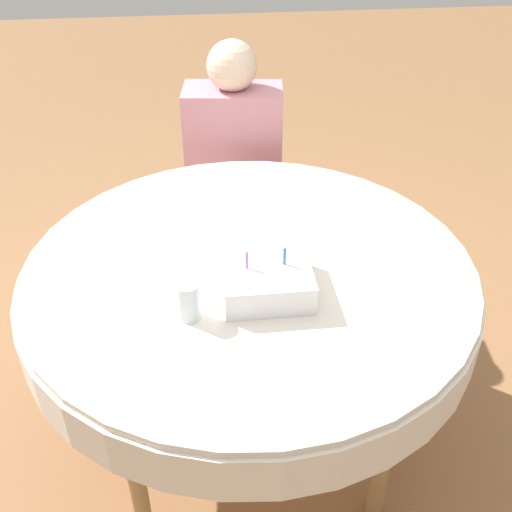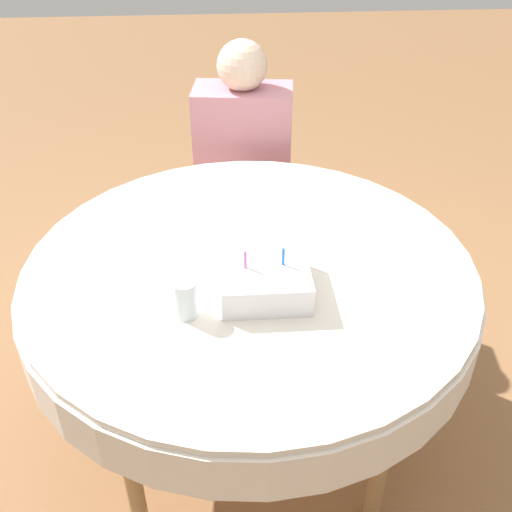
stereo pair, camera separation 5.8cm
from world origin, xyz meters
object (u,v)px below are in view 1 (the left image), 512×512
object	(u,v)px
chair	(236,186)
drinking_glass	(189,300)
birthday_cake	(266,278)
person	(234,156)

from	to	relation	value
chair	drinking_glass	bearing A→B (deg)	-93.35
chair	birthday_cake	bearing A→B (deg)	-83.31
birthday_cake	person	bearing A→B (deg)	90.39
birthday_cake	drinking_glass	world-z (taller)	birthday_cake
person	drinking_glass	bearing A→B (deg)	-93.63
person	drinking_glass	size ratio (longest dim) A/B	10.82
drinking_glass	person	bearing A→B (deg)	79.45
chair	person	xyz separation A→B (m)	(-0.01, -0.09, 0.19)
chair	person	bearing A→B (deg)	-90.00
person	drinking_glass	xyz separation A→B (m)	(-0.20, -1.07, 0.13)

